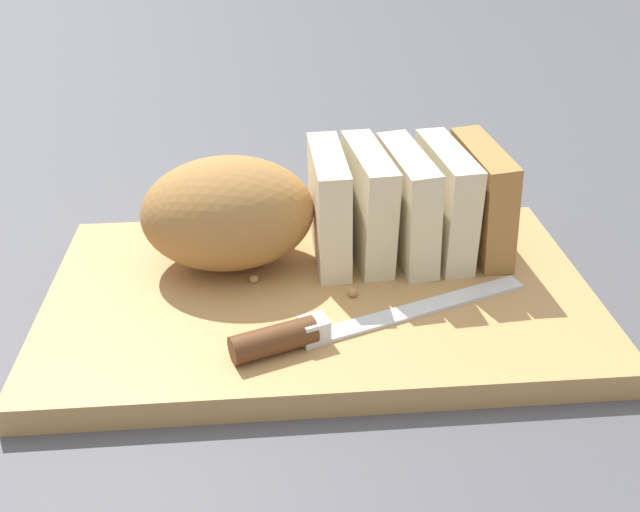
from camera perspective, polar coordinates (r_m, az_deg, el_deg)
The scene contains 7 objects.
ground_plane at distance 0.58m, azimuth -0.00°, elevation -4.45°, with size 3.00×3.00×0.00m, color #4C4C51.
cutting_board at distance 0.57m, azimuth -0.00°, elevation -3.54°, with size 0.45×0.26×0.02m, color tan.
bread_loaf at distance 0.58m, azimuth -0.56°, elevation 4.03°, with size 0.32×0.13×0.10m.
bread_knife at distance 0.50m, azimuth -0.56°, elevation -6.32°, with size 0.24×0.11×0.02m.
crumb_near_knife at distance 0.57m, azimuth -5.56°, elevation -1.92°, with size 0.01×0.01×0.01m, color tan.
crumb_near_loaf at distance 0.55m, azimuth 2.76°, elevation -3.04°, with size 0.01×0.01×0.01m, color tan.
crumb_stray_left at distance 0.62m, azimuth -2.41°, elevation 0.92°, with size 0.00×0.00×0.00m, color tan.
Camera 1 is at (-0.03, -0.47, 0.33)m, focal length 38.18 mm.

